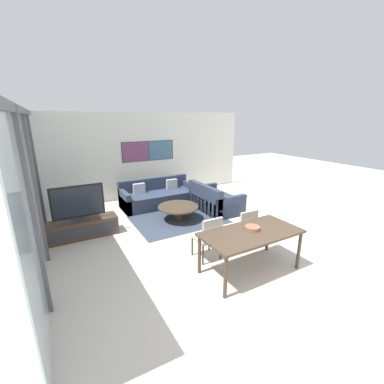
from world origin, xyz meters
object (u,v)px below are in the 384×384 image
television (78,203)px  sofa_side (214,201)px  tv_console (81,228)px  dining_table (251,236)px  dining_chair_centre (244,227)px  dining_chair_left (209,236)px  fruit_bowl (252,228)px  sofa_main (158,196)px  coffee_table (178,209)px

television → sofa_side: size_ratio=0.70×
tv_console → television: television is taller
sofa_side → dining_table: (-1.19, -2.88, 0.41)m
dining_table → television: bearing=129.9°
sofa_side → dining_chair_centre: 2.36m
dining_chair_left → fruit_bowl: dining_chair_left is taller
dining_chair_left → fruit_bowl: 0.85m
sofa_main → dining_chair_centre: (0.47, -3.50, 0.23)m
television → sofa_side: bearing=-0.3°
coffee_table → dining_chair_centre: size_ratio=1.22×
fruit_bowl → sofa_main: bearing=91.7°
tv_console → television: 0.61m
coffee_table → sofa_main: bearing=90.0°
sofa_main → coffee_table: (0.00, -1.42, 0.02)m
sofa_main → sofa_side: bearing=-45.9°
coffee_table → dining_table: dining_table is taller
television → coffee_table: television is taller
tv_console → sofa_main: (2.38, 1.26, 0.06)m
dining_table → dining_chair_left: 0.83m
dining_table → dining_chair_left: (-0.43, 0.68, -0.18)m
sofa_side → fruit_bowl: (-1.11, -2.82, 0.52)m
coffee_table → sofa_side: bearing=7.0°
fruit_bowl → sofa_side: bearing=68.5°
dining_chair_centre → sofa_side: bearing=71.1°
sofa_side → coffee_table: (-1.24, -0.15, 0.02)m
television → dining_chair_left: size_ratio=1.26×
coffee_table → dining_chair_centre: 2.13m
sofa_main → tv_console: bearing=-152.2°
sofa_side → fruit_bowl: size_ratio=6.03×
coffee_table → dining_chair_centre: (0.47, -2.07, 0.20)m
tv_console → dining_table: dining_table is taller
dining_chair_left → dining_chair_centre: 0.85m
television → dining_chair_centre: bearing=-38.2°
sofa_side → dining_chair_left: size_ratio=1.79×
dining_chair_centre → sofa_main: bearing=97.7°
sofa_side → dining_chair_centre: bearing=161.1°
television → dining_chair_centre: (2.85, -2.24, -0.32)m
coffee_table → dining_chair_left: 2.09m
tv_console → television: (-0.00, 0.00, 0.61)m
coffee_table → television: bearing=175.9°
tv_console → dining_chair_left: (2.00, -2.22, 0.28)m
dining_chair_centre → television: bearing=141.8°
sofa_main → coffee_table: bearing=-90.0°
coffee_table → tv_console: bearing=176.0°
television → sofa_side: 3.66m
coffee_table → fruit_bowl: bearing=-87.4°
dining_table → fruit_bowl: size_ratio=6.70×
coffee_table → dining_table: size_ratio=0.61×
tv_console → dining_table: bearing=-50.1°
television → fruit_bowl: (2.50, -2.84, -0.03)m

